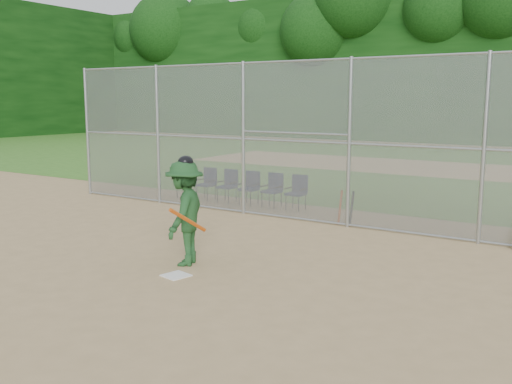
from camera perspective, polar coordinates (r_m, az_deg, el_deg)
The scene contains 14 objects.
ground at distance 10.26m, azimuth -7.64°, elevation -7.97°, with size 100.00×100.00×0.00m, color tan.
grass_strip at distance 26.40m, azimuth 18.49°, elevation 2.19°, with size 100.00×100.00×0.00m, color #376E21.
dirt_patch_far at distance 26.40m, azimuth 18.49°, elevation 2.19°, with size 24.00×24.00×0.00m, color tan.
backstop_fence at distance 14.02m, azimuth 5.55°, elevation 5.29°, with size 16.09×0.09×4.00m.
treeline at distance 28.28m, azimuth 20.11°, elevation 13.70°, with size 81.00×60.00×11.00m.
home_plate at distance 10.06m, azimuth -8.00°, elevation -8.26°, with size 0.41×0.41×0.02m, color white.
batter_at_plate at distance 10.51m, azimuth -7.14°, elevation -2.03°, with size 1.10×1.48×2.02m.
spare_bats at distance 14.01m, azimuth 8.97°, elevation -1.58°, with size 0.36×0.27×0.84m.
chair_0 at distance 17.90m, azimuth -7.01°, elevation 1.00°, with size 0.54×0.52×0.96m, color #101B3B, non-canonical shape.
chair_1 at distance 17.42m, azimuth -5.04°, elevation 0.80°, with size 0.54×0.52×0.96m, color #101B3B, non-canonical shape.
chair_2 at distance 16.96m, azimuth -2.95°, elevation 0.60°, with size 0.54×0.52×0.96m, color #101B3B, non-canonical shape.
chair_3 at distance 16.52m, azimuth -0.75°, elevation 0.38°, with size 0.54×0.52×0.96m, color #101B3B, non-canonical shape.
chair_4 at distance 16.11m, azimuth 1.57°, elevation 0.15°, with size 0.54×0.52×0.96m, color #101B3B, non-canonical shape.
chair_5 at distance 15.73m, azimuth 4.01°, elevation -0.09°, with size 0.54×0.52×0.96m, color #101B3B, non-canonical shape.
Camera 1 is at (6.38, -7.44, 3.01)m, focal length 40.00 mm.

